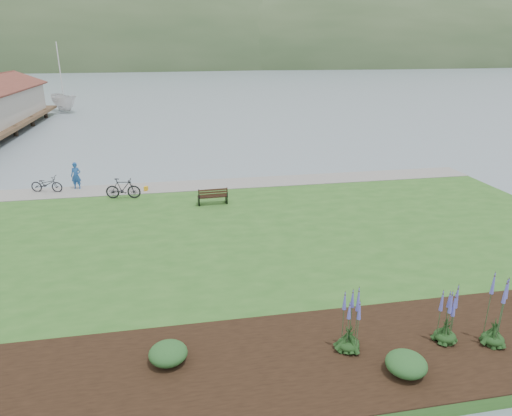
# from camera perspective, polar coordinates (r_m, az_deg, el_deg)

# --- Properties ---
(ground) EXTENTS (600.00, 600.00, 0.00)m
(ground) POSITION_cam_1_polar(r_m,az_deg,el_deg) (21.35, -5.15, -3.48)
(ground) COLOR gray
(ground) RESTS_ON ground
(lawn) EXTENTS (34.00, 20.00, 0.40)m
(lawn) POSITION_cam_1_polar(r_m,az_deg,el_deg) (19.45, -4.57, -5.23)
(lawn) COLOR #2C5E21
(lawn) RESTS_ON ground
(shoreline_path) EXTENTS (34.00, 2.20, 0.03)m
(shoreline_path) POSITION_cam_1_polar(r_m,az_deg,el_deg) (27.68, -6.62, 2.88)
(shoreline_path) COLOR gray
(shoreline_path) RESTS_ON lawn
(garden_bed) EXTENTS (24.00, 4.40, 0.04)m
(garden_bed) POSITION_cam_1_polar(r_m,az_deg,el_deg) (13.46, 12.80, -17.18)
(garden_bed) COLOR black
(garden_bed) RESTS_ON lawn
(far_hillside) EXTENTS (580.00, 80.00, 38.00)m
(far_hillside) POSITION_cam_1_polar(r_m,az_deg,el_deg) (190.97, -4.29, 17.21)
(far_hillside) COLOR #324B2A
(far_hillside) RESTS_ON ground
(park_bench) EXTENTS (1.56, 0.69, 0.95)m
(park_bench) POSITION_cam_1_polar(r_m,az_deg,el_deg) (24.14, -5.43, 1.51)
(park_bench) COLOR black
(park_bench) RESTS_ON lawn
(person) EXTENTS (0.75, 0.58, 1.87)m
(person) POSITION_cam_1_polar(r_m,az_deg,el_deg) (28.50, -21.61, 4.02)
(person) COLOR #215097
(person) RESTS_ON lawn
(bicycle_a) EXTENTS (1.05, 1.93, 0.96)m
(bicycle_a) POSITION_cam_1_polar(r_m,az_deg,el_deg) (28.69, -24.72, 2.73)
(bicycle_a) COLOR black
(bicycle_a) RESTS_ON lawn
(bicycle_b) EXTENTS (0.84, 1.96, 1.14)m
(bicycle_b) POSITION_cam_1_polar(r_m,az_deg,el_deg) (26.01, -16.29, 2.37)
(bicycle_b) COLOR black
(bicycle_b) RESTS_ON lawn
(sailboat) EXTENTS (14.44, 14.51, 27.75)m
(sailboat) POSITION_cam_1_polar(r_m,az_deg,el_deg) (66.72, -22.69, 11.06)
(sailboat) COLOR silver
(sailboat) RESTS_ON ground
(pannier) EXTENTS (0.25, 0.30, 0.28)m
(pannier) POSITION_cam_1_polar(r_m,az_deg,el_deg) (27.11, -13.59, 2.35)
(pannier) COLOR gold
(pannier) RESTS_ON lawn
(echium_0) EXTENTS (0.62, 0.62, 2.06)m
(echium_0) POSITION_cam_1_polar(r_m,az_deg,el_deg) (12.98, 11.67, -13.77)
(echium_0) COLOR #133312
(echium_0) RESTS_ON garden_bed
(echium_1) EXTENTS (0.62, 0.62, 1.90)m
(echium_1) POSITION_cam_1_polar(r_m,az_deg,el_deg) (14.14, 22.88, -12.37)
(echium_1) COLOR #133312
(echium_1) RESTS_ON garden_bed
(echium_2) EXTENTS (0.62, 0.62, 2.31)m
(echium_2) POSITION_cam_1_polar(r_m,az_deg,el_deg) (14.55, 27.93, -11.88)
(echium_2) COLOR #133312
(echium_2) RESTS_ON garden_bed
(shrub_0) EXTENTS (1.03, 1.03, 0.52)m
(shrub_0) POSITION_cam_1_polar(r_m,az_deg,el_deg) (12.87, -10.93, -17.41)
(shrub_0) COLOR #1E4C21
(shrub_0) RESTS_ON garden_bed
(shrub_1) EXTENTS (1.06, 1.06, 0.53)m
(shrub_1) POSITION_cam_1_polar(r_m,az_deg,el_deg) (12.90, 18.26, -18.02)
(shrub_1) COLOR #1E4C21
(shrub_1) RESTS_ON garden_bed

